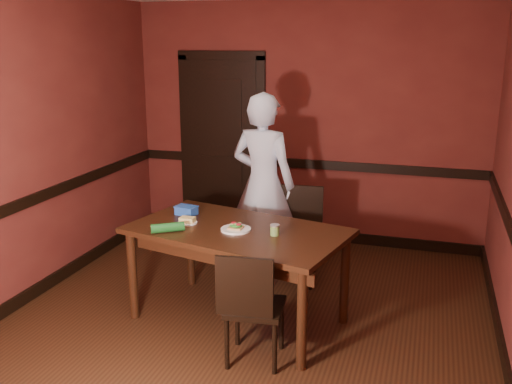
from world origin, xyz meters
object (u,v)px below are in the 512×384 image
Objects in this scene: food_tub at (186,210)px; chair_near at (255,305)px; sauce_jar at (275,230)px; person at (263,184)px; cheese_saucer at (187,221)px; chair_far at (294,236)px; sandwich_plate at (236,228)px; dining_table at (238,275)px.

chair_near is at bearing -31.31° from food_tub.
person is at bearing 110.65° from sauce_jar.
cheese_saucer is (-0.33, -1.10, -0.07)m from person.
chair_far is 1.21m from cheese_saucer.
sauce_jar is at bearing -5.55° from cheese_saucer.
person is 7.44× the size of sandwich_plate.
dining_table is at bearing -12.47° from food_tub.
food_tub reaches higher than cheese_saucer.
chair_far is 10.45× the size of sauce_jar.
person is 1.26m from sauce_jar.
person is at bearing 148.04° from chair_far.
chair_far is 0.60m from person.
chair_near is 5.26× the size of cheese_saucer.
chair_near is 3.56× the size of sandwich_plate.
person reaches higher than chair_far.
sandwich_plate is 0.33m from sauce_jar.
cheese_saucer is (-0.77, 0.07, -0.02)m from sauce_jar.
food_tub is at bearing 74.03° from person.
dining_table is 0.62m from chair_near.
chair_near is 1.22m from food_tub.
dining_table is 7.10× the size of sandwich_plate.
cheese_saucer is (-0.69, -0.92, 0.37)m from chair_far.
sauce_jar reaches higher than cheese_saucer.
sandwich_plate is (-0.25, -0.97, 0.37)m from chair_far.
dining_table is 0.61m from cheese_saucer.
cheese_saucer is at bearing -168.50° from dining_table.
person reaches higher than food_tub.
sauce_jar is (0.33, -0.02, 0.03)m from sandwich_plate.
sandwich_plate is 1.48× the size of cheese_saucer.
sandwich_plate is 1.20× the size of food_tub.
chair_near is at bearing -57.37° from sandwich_plate.
chair_near is 0.48× the size of person.
sauce_jar is (0.01, 0.47, 0.42)m from chair_near.
food_tub reaches higher than sandwich_plate.
dining_table is 2.00× the size of chair_near.
person reaches higher than chair_near.
chair_far is 5.55× the size of cheese_saucer.
sauce_jar reaches higher than sandwich_plate.
person reaches higher than cheese_saucer.
chair_far is at bearing 51.47° from food_tub.
dining_table is at bearing -65.95° from chair_near.
sauce_jar reaches higher than chair_near.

